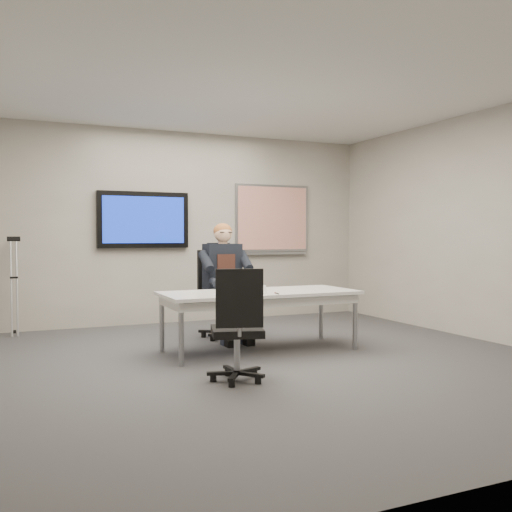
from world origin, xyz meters
name	(u,v)px	position (x,y,z in m)	size (l,w,h in m)	color
floor	(262,363)	(0.00, 0.00, 0.00)	(6.00, 6.00, 0.02)	#333335
ceiling	(262,80)	(0.00, 0.00, 2.80)	(6.00, 6.00, 0.02)	silver
wall_back	(176,227)	(0.00, 3.00, 1.40)	(6.00, 0.02, 2.80)	#9F9A90
wall_front	(508,210)	(0.00, -3.00, 1.40)	(6.00, 0.02, 2.80)	#9F9A90
wall_right	(488,225)	(3.00, 0.00, 1.40)	(0.02, 6.00, 2.80)	#9F9A90
conference_table	(259,298)	(0.24, 0.57, 0.59)	(2.15, 0.91, 0.66)	white
tv_display	(143,220)	(-0.50, 2.95, 1.50)	(1.30, 0.09, 0.80)	black
whiteboard	(272,219)	(1.55, 2.97, 1.53)	(1.25, 0.08, 1.10)	gray
office_chair_far	(220,310)	(0.14, 1.55, 0.34)	(0.56, 0.56, 1.09)	black
office_chair_near	(238,347)	(-0.49, -0.58, 0.31)	(0.59, 0.59, 1.00)	black
seated_person	(228,293)	(0.14, 1.29, 0.58)	(0.45, 0.76, 1.43)	#1E2432
crutch	(14,285)	(-2.21, 2.78, 0.65)	(0.18, 0.36, 1.29)	#B1B3B9
laptop	(240,285)	(0.08, 0.76, 0.72)	(0.36, 0.39, 0.22)	#B4B4B6
name_tent	(255,290)	(0.06, 0.29, 0.71)	(0.23, 0.07, 0.09)	white
pen	(277,293)	(0.29, 0.24, 0.67)	(0.01, 0.01, 0.14)	black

